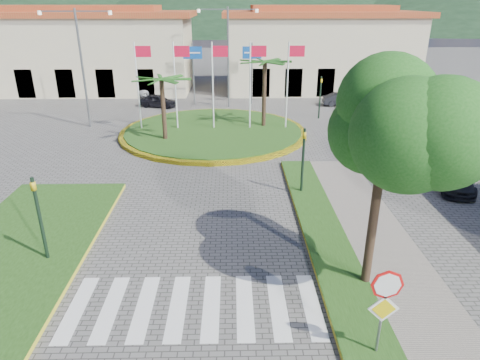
{
  "coord_description": "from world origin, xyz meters",
  "views": [
    {
      "loc": [
        1.25,
        -6.32,
        8.44
      ],
      "look_at": [
        1.54,
        8.0,
        2.42
      ],
      "focal_mm": 32.0,
      "sensor_mm": 36.0,
      "label": 1
    }
  ],
  "objects_px": {
    "deciduous_tree": "(386,129)",
    "car_side_right": "(454,178)",
    "white_van": "(159,90)",
    "car_dark_b": "(342,100)",
    "roundabout_island": "(214,131)",
    "stop_sign": "(385,300)",
    "car_dark_a": "(158,101)"
  },
  "relations": [
    {
      "from": "car_dark_b",
      "to": "car_side_right",
      "type": "xyz_separation_m",
      "value": [
        1.19,
        -17.72,
        -0.02
      ]
    },
    {
      "from": "white_van",
      "to": "car_dark_b",
      "type": "distance_m",
      "value": 17.05
    },
    {
      "from": "roundabout_island",
      "to": "car_dark_b",
      "type": "distance_m",
      "value": 13.6
    },
    {
      "from": "car_dark_a",
      "to": "car_side_right",
      "type": "relative_size",
      "value": 0.89
    },
    {
      "from": "roundabout_island",
      "to": "car_side_right",
      "type": "relative_size",
      "value": 3.52
    },
    {
      "from": "stop_sign",
      "to": "white_van",
      "type": "relative_size",
      "value": 0.68
    },
    {
      "from": "stop_sign",
      "to": "white_van",
      "type": "distance_m",
      "value": 34.37
    },
    {
      "from": "white_van",
      "to": "deciduous_tree",
      "type": "bearing_deg",
      "value": -175.88
    },
    {
      "from": "stop_sign",
      "to": "car_side_right",
      "type": "bearing_deg",
      "value": 56.1
    },
    {
      "from": "roundabout_island",
      "to": "deciduous_tree",
      "type": "relative_size",
      "value": 1.87
    },
    {
      "from": "car_dark_a",
      "to": "car_dark_b",
      "type": "bearing_deg",
      "value": -72.55
    },
    {
      "from": "roundabout_island",
      "to": "car_dark_b",
      "type": "height_order",
      "value": "roundabout_island"
    },
    {
      "from": "roundabout_island",
      "to": "car_dark_b",
      "type": "xyz_separation_m",
      "value": [
        10.81,
        8.25,
        0.37
      ]
    },
    {
      "from": "stop_sign",
      "to": "car_dark_b",
      "type": "relative_size",
      "value": 0.81
    },
    {
      "from": "deciduous_tree",
      "to": "white_van",
      "type": "relative_size",
      "value": 1.74
    },
    {
      "from": "car_dark_a",
      "to": "white_van",
      "type": "bearing_deg",
      "value": 24.51
    },
    {
      "from": "car_dark_a",
      "to": "deciduous_tree",
      "type": "bearing_deg",
      "value": -140.28
    },
    {
      "from": "stop_sign",
      "to": "car_dark_a",
      "type": "bearing_deg",
      "value": 109.48
    },
    {
      "from": "white_van",
      "to": "car_dark_b",
      "type": "bearing_deg",
      "value": -121.46
    },
    {
      "from": "roundabout_island",
      "to": "car_side_right",
      "type": "xyz_separation_m",
      "value": [
        12.0,
        -9.47,
        0.35
      ]
    },
    {
      "from": "roundabout_island",
      "to": "stop_sign",
      "type": "bearing_deg",
      "value": -76.27
    },
    {
      "from": "roundabout_island",
      "to": "white_van",
      "type": "distance_m",
      "value": 13.87
    },
    {
      "from": "stop_sign",
      "to": "car_dark_a",
      "type": "relative_size",
      "value": 0.83
    },
    {
      "from": "stop_sign",
      "to": "white_van",
      "type": "xyz_separation_m",
      "value": [
        -10.56,
        32.69,
        -1.25
      ]
    },
    {
      "from": "car_dark_b",
      "to": "deciduous_tree",
      "type": "bearing_deg",
      "value": 169.38
    },
    {
      "from": "deciduous_tree",
      "to": "car_side_right",
      "type": "distance_m",
      "value": 10.98
    },
    {
      "from": "deciduous_tree",
      "to": "car_side_right",
      "type": "xyz_separation_m",
      "value": [
        6.5,
        7.53,
        -4.65
      ]
    },
    {
      "from": "stop_sign",
      "to": "deciduous_tree",
      "type": "bearing_deg",
      "value": 78.82
    },
    {
      "from": "roundabout_island",
      "to": "deciduous_tree",
      "type": "distance_m",
      "value": 18.55
    },
    {
      "from": "roundabout_island",
      "to": "stop_sign",
      "type": "distance_m",
      "value": 20.69
    },
    {
      "from": "deciduous_tree",
      "to": "car_side_right",
      "type": "height_order",
      "value": "deciduous_tree"
    },
    {
      "from": "stop_sign",
      "to": "car_dark_b",
      "type": "xyz_separation_m",
      "value": [
        5.91,
        28.29,
        -1.25
      ]
    }
  ]
}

